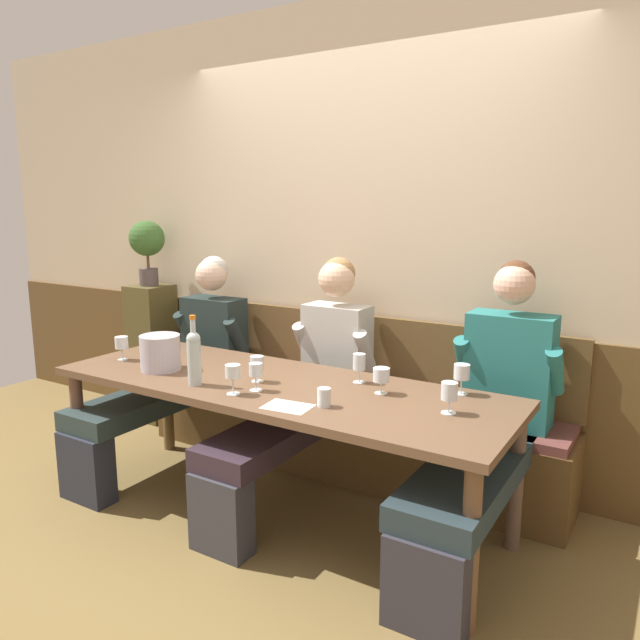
# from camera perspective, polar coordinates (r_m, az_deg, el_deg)

# --- Properties ---
(ground_plane) EXTENTS (6.80, 6.80, 0.02)m
(ground_plane) POSITION_cam_1_polar(r_m,az_deg,el_deg) (3.24, -5.67, -19.12)
(ground_plane) COLOR brown
(ground_plane) RESTS_ON ground
(room_wall_back) EXTENTS (6.80, 0.08, 2.80)m
(room_wall_back) POSITION_cam_1_polar(r_m,az_deg,el_deg) (3.73, 4.20, 7.72)
(room_wall_back) COLOR #C9B494
(room_wall_back) RESTS_ON ground
(wood_wainscot_panel) EXTENTS (6.80, 0.03, 0.92)m
(wood_wainscot_panel) POSITION_cam_1_polar(r_m,az_deg,el_deg) (3.85, 3.62, -6.45)
(wood_wainscot_panel) COLOR brown
(wood_wainscot_panel) RESTS_ON ground
(wall_bench) EXTENTS (2.69, 0.42, 0.94)m
(wall_bench) POSITION_cam_1_polar(r_m,az_deg,el_deg) (3.73, 2.05, -9.87)
(wall_bench) COLOR brown
(wall_bench) RESTS_ON ground
(dining_table) EXTENTS (2.39, 0.82, 0.73)m
(dining_table) POSITION_cam_1_polar(r_m,az_deg,el_deg) (3.07, -4.21, -7.21)
(dining_table) COLOR brown
(dining_table) RESTS_ON ground
(person_left_seat) EXTENTS (0.53, 1.25, 1.27)m
(person_left_seat) POSITION_cam_1_polar(r_m,az_deg,el_deg) (3.93, -13.27, -3.96)
(person_left_seat) COLOR #262934
(person_left_seat) RESTS_ON ground
(person_right_seat) EXTENTS (0.49, 1.25, 1.30)m
(person_right_seat) POSITION_cam_1_polar(r_m,az_deg,el_deg) (3.35, -1.31, -5.91)
(person_right_seat) COLOR #35363D
(person_right_seat) RESTS_ON ground
(person_center_right_seat) EXTENTS (0.53, 1.25, 1.34)m
(person_center_right_seat) POSITION_cam_1_polar(r_m,az_deg,el_deg) (2.95, 15.69, -8.69)
(person_center_right_seat) COLOR #2F2C35
(person_center_right_seat) RESTS_ON ground
(ice_bucket) EXTENTS (0.21, 0.21, 0.19)m
(ice_bucket) POSITION_cam_1_polar(r_m,az_deg,el_deg) (3.36, -14.86, -3.00)
(ice_bucket) COLOR #B9B5C4
(ice_bucket) RESTS_ON dining_table
(wine_bottle_clear_water) EXTENTS (0.07, 0.07, 0.35)m
(wine_bottle_clear_water) POSITION_cam_1_polar(r_m,az_deg,el_deg) (3.03, -11.83, -3.33)
(wine_bottle_clear_water) COLOR #B1C1C1
(wine_bottle_clear_water) RESTS_ON dining_table
(wine_glass_near_bucket) EXTENTS (0.07, 0.07, 0.14)m
(wine_glass_near_bucket) POSITION_cam_1_polar(r_m,az_deg,el_deg) (3.63, -18.26, -2.15)
(wine_glass_near_bucket) COLOR silver
(wine_glass_near_bucket) RESTS_ON dining_table
(wine_glass_by_bottle) EXTENTS (0.08, 0.08, 0.13)m
(wine_glass_by_bottle) POSITION_cam_1_polar(r_m,az_deg,el_deg) (2.86, 5.82, -5.31)
(wine_glass_by_bottle) COLOR silver
(wine_glass_by_bottle) RESTS_ON dining_table
(wine_glass_center_rear) EXTENTS (0.06, 0.06, 0.15)m
(wine_glass_center_rear) POSITION_cam_1_polar(r_m,az_deg,el_deg) (3.02, 3.73, -4.05)
(wine_glass_center_rear) COLOR silver
(wine_glass_center_rear) RESTS_ON dining_table
(wine_glass_center_front) EXTENTS (0.07, 0.07, 0.14)m
(wine_glass_center_front) POSITION_cam_1_polar(r_m,az_deg,el_deg) (2.64, 12.14, -6.76)
(wine_glass_center_front) COLOR silver
(wine_glass_center_front) RESTS_ON dining_table
(wine_glass_right_end) EXTENTS (0.06, 0.06, 0.14)m
(wine_glass_right_end) POSITION_cam_1_polar(r_m,az_deg,el_deg) (2.90, -6.04, -4.87)
(wine_glass_right_end) COLOR silver
(wine_glass_right_end) RESTS_ON dining_table
(wine_glass_left_end) EXTENTS (0.07, 0.07, 0.14)m
(wine_glass_left_end) POSITION_cam_1_polar(r_m,az_deg,el_deg) (2.86, -8.25, -4.98)
(wine_glass_left_end) COLOR silver
(wine_glass_left_end) RESTS_ON dining_table
(wine_glass_mid_right) EXTENTS (0.08, 0.08, 0.15)m
(wine_glass_mid_right) POSITION_cam_1_polar(r_m,az_deg,el_deg) (2.91, 13.26, -4.94)
(wine_glass_mid_right) COLOR silver
(wine_glass_mid_right) RESTS_ON dining_table
(wine_glass_mid_left) EXTENTS (0.07, 0.07, 0.13)m
(wine_glass_mid_left) POSITION_cam_1_polar(r_m,az_deg,el_deg) (3.05, -5.98, -4.19)
(wine_glass_mid_left) COLOR silver
(wine_glass_mid_left) RESTS_ON dining_table
(water_tumbler_right) EXTENTS (0.06, 0.06, 0.08)m
(water_tumbler_right) POSITION_cam_1_polar(r_m,az_deg,el_deg) (2.68, 0.38, -7.33)
(water_tumbler_right) COLOR silver
(water_tumbler_right) RESTS_ON dining_table
(tasting_sheet_left_guest) EXTENTS (0.22, 0.17, 0.00)m
(tasting_sheet_left_guest) POSITION_cam_1_polar(r_m,az_deg,el_deg) (2.69, -3.07, -8.19)
(tasting_sheet_left_guest) COLOR white
(tasting_sheet_left_guest) RESTS_ON dining_table
(corner_pedestal) EXTENTS (0.28, 0.28, 1.02)m
(corner_pedestal) POSITION_cam_1_polar(r_m,az_deg,el_deg) (4.69, -15.52, -3.01)
(corner_pedestal) COLOR brown
(corner_pedestal) RESTS_ON ground
(potted_plant) EXTENTS (0.26, 0.26, 0.47)m
(potted_plant) POSITION_cam_1_polar(r_m,az_deg,el_deg) (4.57, -16.04, 7.00)
(potted_plant) COLOR #514444
(potted_plant) RESTS_ON corner_pedestal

